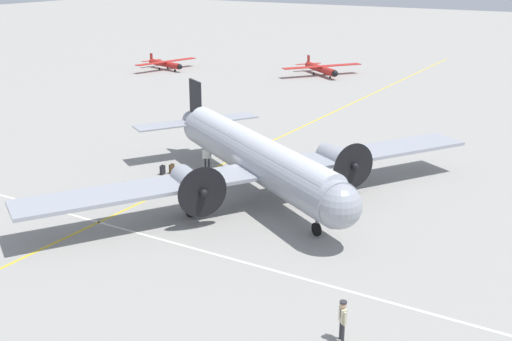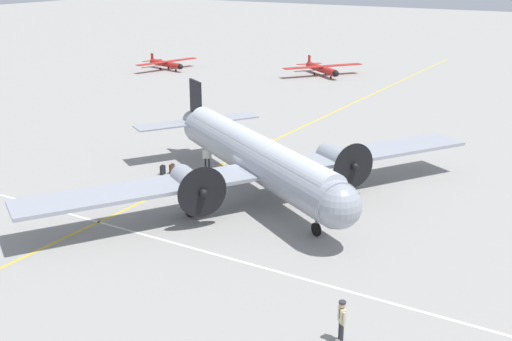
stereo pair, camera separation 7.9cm
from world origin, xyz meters
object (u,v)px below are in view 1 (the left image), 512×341
object	(u,v)px
airliner_main	(259,158)
suitcase_upright_spare	(172,169)
crew_foreground	(343,316)
passenger_boarding	(207,155)
suitcase_near_door	(163,170)
light_aircraft_taxiing	(166,64)
light_aircraft_distant	(322,69)

from	to	relation	value
airliner_main	suitcase_upright_spare	world-z (taller)	airliner_main
crew_foreground	passenger_boarding	size ratio (longest dim) A/B	0.95
airliner_main	passenger_boarding	world-z (taller)	airliner_main
suitcase_upright_spare	suitcase_near_door	bearing A→B (deg)	145.80
crew_foreground	light_aircraft_taxiing	size ratio (longest dim) A/B	0.19
airliner_main	passenger_boarding	size ratio (longest dim) A/B	14.51
airliner_main	suitcase_near_door	bearing A→B (deg)	-150.70
crew_foreground	suitcase_upright_spare	distance (m)	21.27
passenger_boarding	light_aircraft_taxiing	bearing A→B (deg)	100.93
suitcase_near_door	suitcase_upright_spare	size ratio (longest dim) A/B	0.99
suitcase_near_door	light_aircraft_distant	bearing A→B (deg)	10.41
crew_foreground	suitcase_near_door	xyz separation A→B (m)	(11.60, 17.82, -0.73)
airliner_main	light_aircraft_distant	size ratio (longest dim) A/B	2.87
passenger_boarding	airliner_main	bearing A→B (deg)	-56.05
crew_foreground	airliner_main	bearing A→B (deg)	-2.03
airliner_main	light_aircraft_distant	world-z (taller)	airliner_main
airliner_main	light_aircraft_distant	bearing A→B (deg)	141.88
suitcase_upright_spare	light_aircraft_distant	size ratio (longest dim) A/B	0.07
suitcase_upright_spare	light_aircraft_taxiing	world-z (taller)	light_aircraft_taxiing
airliner_main	suitcase_near_door	size ratio (longest dim) A/B	38.93
passenger_boarding	light_aircraft_taxiing	world-z (taller)	light_aircraft_taxiing
light_aircraft_distant	crew_foreground	bearing A→B (deg)	-26.87
suitcase_upright_spare	light_aircraft_distant	bearing A→B (deg)	11.05
airliner_main	light_aircraft_distant	distance (m)	41.81
passenger_boarding	suitcase_near_door	xyz separation A→B (m)	(-2.23, 1.98, -0.78)
crew_foreground	light_aircraft_distant	bearing A→B (deg)	-18.11
passenger_boarding	light_aircraft_distant	distance (m)	37.74
light_aircraft_taxiing	airliner_main	bearing A→B (deg)	-29.77
passenger_boarding	suitcase_near_door	bearing A→B (deg)	-163.08
crew_foreground	light_aircraft_distant	distance (m)	56.29
airliner_main	light_aircraft_taxiing	world-z (taller)	airliner_main
passenger_boarding	light_aircraft_taxiing	xyz separation A→B (m)	(30.29, 27.77, -0.33)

